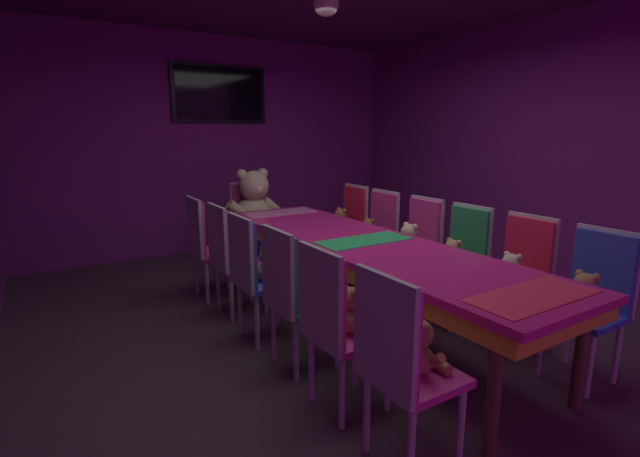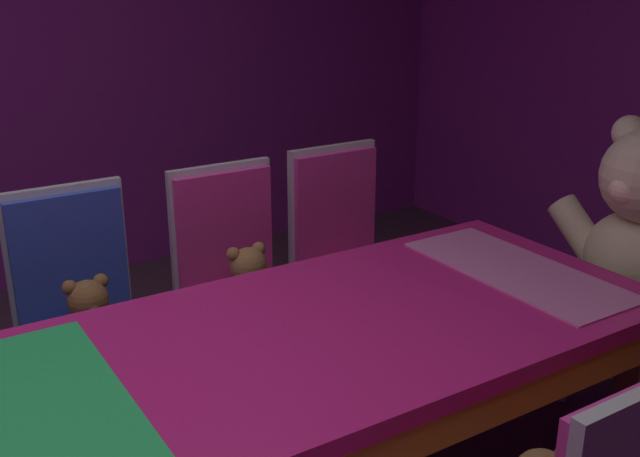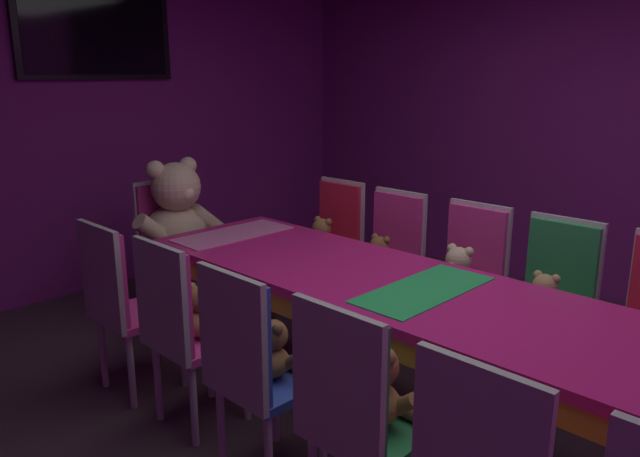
{
  "view_description": "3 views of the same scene",
  "coord_description": "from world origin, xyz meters",
  "px_view_note": "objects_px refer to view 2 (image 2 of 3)",
  "views": [
    {
      "loc": [
        -2.18,
        -2.83,
        1.6
      ],
      "look_at": [
        -0.0,
        0.65,
        0.72
      ],
      "focal_mm": 25.98,
      "sensor_mm": 36.0,
      "label": 1
    },
    {
      "loc": [
        1.55,
        -0.27,
        1.67
      ],
      "look_at": [
        -0.24,
        0.87,
        0.93
      ],
      "focal_mm": 41.99,
      "sensor_mm": 36.0,
      "label": 2
    },
    {
      "loc": [
        -2.28,
        -1.54,
        1.74
      ],
      "look_at": [
        -0.14,
        0.56,
        0.97
      ],
      "focal_mm": 34.05,
      "sensor_mm": 36.0,
      "label": 3
    }
  ],
  "objects_px": {
    "banquet_table": "(56,436)",
    "teddy_left_3": "(91,323)",
    "chair_left_4": "(232,269)",
    "chair_left_3": "(78,301)",
    "chair_left_5": "(342,240)",
    "teddy_left_4": "(250,287)",
    "king_teddy_bear": "(639,232)"
  },
  "relations": [
    {
      "from": "banquet_table",
      "to": "teddy_left_3",
      "type": "distance_m",
      "value": 0.76
    },
    {
      "from": "teddy_left_3",
      "to": "chair_left_4",
      "type": "relative_size",
      "value": 0.29
    },
    {
      "from": "banquet_table",
      "to": "chair_left_4",
      "type": "relative_size",
      "value": 3.51
    },
    {
      "from": "chair_left_3",
      "to": "chair_left_5",
      "type": "bearing_deg",
      "value": 90.67
    },
    {
      "from": "chair_left_3",
      "to": "teddy_left_4",
      "type": "relative_size",
      "value": 3.41
    },
    {
      "from": "chair_left_4",
      "to": "king_teddy_bear",
      "type": "distance_m",
      "value": 1.51
    },
    {
      "from": "chair_left_4",
      "to": "teddy_left_4",
      "type": "relative_size",
      "value": 3.41
    },
    {
      "from": "chair_left_3",
      "to": "teddy_left_4",
      "type": "distance_m",
      "value": 0.59
    },
    {
      "from": "chair_left_3",
      "to": "chair_left_4",
      "type": "distance_m",
      "value": 0.57
    },
    {
      "from": "teddy_left_4",
      "to": "king_teddy_bear",
      "type": "xyz_separation_m",
      "value": [
        0.68,
        1.25,
        0.18
      ]
    },
    {
      "from": "banquet_table",
      "to": "teddy_left_4",
      "type": "height_order",
      "value": "banquet_table"
    },
    {
      "from": "banquet_table",
      "to": "teddy_left_3",
      "type": "height_order",
      "value": "banquet_table"
    },
    {
      "from": "chair_left_5",
      "to": "king_teddy_bear",
      "type": "xyz_separation_m",
      "value": [
        0.86,
        0.73,
        0.16
      ]
    },
    {
      "from": "teddy_left_4",
      "to": "king_teddy_bear",
      "type": "distance_m",
      "value": 1.44
    },
    {
      "from": "banquet_table",
      "to": "king_teddy_bear",
      "type": "xyz_separation_m",
      "value": [
        0.0,
        2.1,
        0.1
      ]
    },
    {
      "from": "chair_left_4",
      "to": "king_teddy_bear",
      "type": "height_order",
      "value": "king_teddy_bear"
    },
    {
      "from": "teddy_left_3",
      "to": "chair_left_4",
      "type": "xyz_separation_m",
      "value": [
        -0.12,
        0.57,
        0.02
      ]
    },
    {
      "from": "teddy_left_4",
      "to": "chair_left_5",
      "type": "height_order",
      "value": "chair_left_5"
    },
    {
      "from": "teddy_left_4",
      "to": "king_teddy_bear",
      "type": "bearing_deg",
      "value": 61.38
    },
    {
      "from": "chair_left_3",
      "to": "chair_left_5",
      "type": "relative_size",
      "value": 1.0
    },
    {
      "from": "banquet_table",
      "to": "chair_left_4",
      "type": "distance_m",
      "value": 1.18
    },
    {
      "from": "teddy_left_4",
      "to": "chair_left_4",
      "type": "bearing_deg",
      "value": -180.0
    },
    {
      "from": "chair_left_5",
      "to": "teddy_left_4",
      "type": "bearing_deg",
      "value": -71.05
    },
    {
      "from": "banquet_table",
      "to": "chair_left_5",
      "type": "relative_size",
      "value": 3.51
    },
    {
      "from": "teddy_left_4",
      "to": "chair_left_5",
      "type": "relative_size",
      "value": 0.29
    },
    {
      "from": "chair_left_3",
      "to": "chair_left_4",
      "type": "xyz_separation_m",
      "value": [
        0.02,
        0.57,
        0.0
      ]
    },
    {
      "from": "king_teddy_bear",
      "to": "chair_left_4",
      "type": "bearing_deg",
      "value": -33.42
    },
    {
      "from": "chair_left_4",
      "to": "chair_left_5",
      "type": "xyz_separation_m",
      "value": [
        -0.04,
        0.52,
        0.0
      ]
    },
    {
      "from": "banquet_table",
      "to": "king_teddy_bear",
      "type": "distance_m",
      "value": 2.1
    },
    {
      "from": "teddy_left_3",
      "to": "banquet_table",
      "type": "bearing_deg",
      "value": -21.33
    },
    {
      "from": "teddy_left_3",
      "to": "chair_left_4",
      "type": "height_order",
      "value": "chair_left_4"
    },
    {
      "from": "chair_left_3",
      "to": "teddy_left_3",
      "type": "distance_m",
      "value": 0.14
    }
  ]
}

